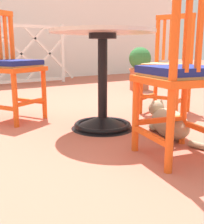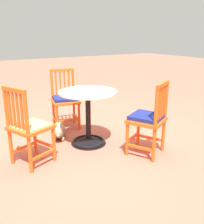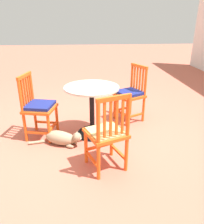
# 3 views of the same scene
# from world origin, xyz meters

# --- Properties ---
(ground_plane) EXTENTS (24.00, 24.00, 0.00)m
(ground_plane) POSITION_xyz_m (0.00, 0.00, 0.00)
(ground_plane) COLOR #BC604C
(cafe_table) EXTENTS (0.76, 0.76, 0.73)m
(cafe_table) POSITION_xyz_m (-0.04, 0.04, 0.28)
(cafe_table) COLOR black
(cafe_table) RESTS_ON ground_plane
(orange_chair_tucked_in) EXTENTS (0.54, 0.54, 0.91)m
(orange_chair_tucked_in) POSITION_xyz_m (-0.50, 0.69, 0.45)
(orange_chair_tucked_in) COLOR #EA5619
(orange_chair_tucked_in) RESTS_ON ground_plane
(orange_chair_facing_out) EXTENTS (0.48, 0.48, 0.91)m
(orange_chair_facing_out) POSITION_xyz_m (-0.04, -0.71, 0.45)
(orange_chair_facing_out) COLOR #EA5619
(orange_chair_facing_out) RESTS_ON ground_plane
(orange_chair_near_fence) EXTENTS (0.52, 0.52, 0.91)m
(orange_chair_near_fence) POSITION_xyz_m (0.79, 0.16, 0.43)
(orange_chair_near_fence) COLOR #EA5619
(orange_chair_near_fence) RESTS_ON ground_plane
(tabby_cat) EXTENTS (0.36, 0.73, 0.23)m
(tabby_cat) POSITION_xyz_m (0.23, -0.38, 0.10)
(tabby_cat) COLOR #9E896B
(tabby_cat) RESTS_ON ground_plane
(terracotta_planter) EXTENTS (0.32, 0.32, 0.62)m
(terracotta_planter) POSITION_xyz_m (1.62, 1.47, 0.33)
(terracotta_planter) COLOR #B25B3D
(terracotta_planter) RESTS_ON ground_plane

